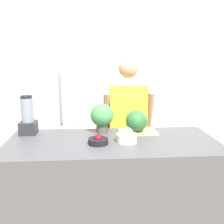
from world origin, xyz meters
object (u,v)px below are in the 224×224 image
(blender, at_px, (28,118))
(watermelon, at_px, (137,121))
(person, at_px, (127,129))
(potted_plant, at_px, (102,116))
(bowl_cream, at_px, (127,136))
(bowl_cherries, at_px, (98,141))
(refrigerator, at_px, (48,108))

(blender, bearing_deg, watermelon, -2.05)
(person, distance_m, potted_plant, 0.55)
(potted_plant, bearing_deg, blender, 178.82)
(person, height_order, potted_plant, person)
(person, xyz_separation_m, bowl_cream, (-0.09, -0.66, 0.13))
(person, xyz_separation_m, bowl_cherries, (-0.34, -0.70, 0.11))
(bowl_cherries, distance_m, potted_plant, 0.34)
(person, height_order, bowl_cherries, person)
(refrigerator, bearing_deg, potted_plant, -57.14)
(bowl_cherries, relative_size, bowl_cream, 0.95)
(bowl_cream, relative_size, potted_plant, 0.62)
(potted_plant, bearing_deg, refrigerator, 122.86)
(watermelon, height_order, bowl_cherries, watermelon)
(refrigerator, relative_size, bowl_cherries, 10.94)
(bowl_cream, bearing_deg, person, 81.87)
(refrigerator, height_order, bowl_cherries, refrigerator)
(refrigerator, relative_size, watermelon, 8.86)
(bowl_cherries, height_order, bowl_cream, bowl_cream)
(blender, bearing_deg, person, 20.37)
(bowl_cream, distance_m, blender, 0.96)
(refrigerator, distance_m, person, 1.26)
(watermelon, distance_m, potted_plant, 0.34)
(refrigerator, relative_size, bowl_cream, 10.38)
(person, relative_size, watermelon, 7.62)
(person, height_order, watermelon, person)
(person, bearing_deg, blender, -159.63)
(person, height_order, blender, person)
(watermelon, height_order, blender, blender)
(refrigerator, bearing_deg, blender, -88.96)
(watermelon, bearing_deg, bowl_cherries, -142.10)
(refrigerator, height_order, watermelon, refrigerator)
(refrigerator, relative_size, blender, 5.00)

